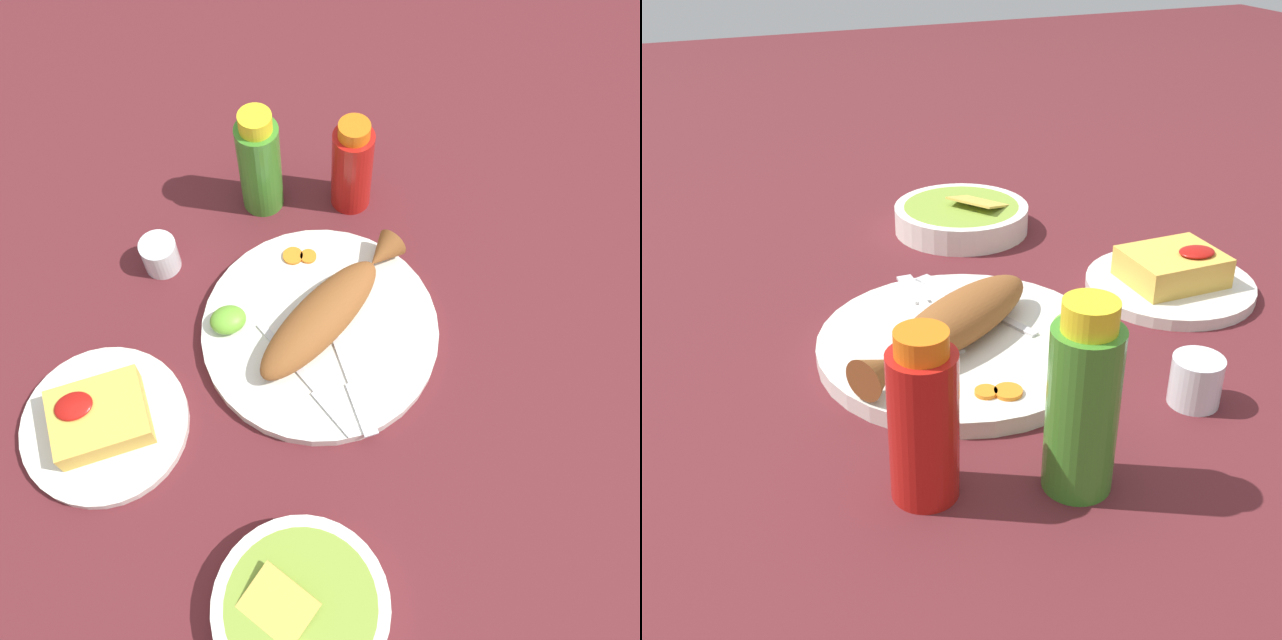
# 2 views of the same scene
# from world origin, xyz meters

# --- Properties ---
(ground_plane) EXTENTS (4.00, 4.00, 0.00)m
(ground_plane) POSITION_xyz_m (0.00, 0.00, 0.00)
(ground_plane) COLOR #561E23
(main_plate) EXTENTS (0.30, 0.30, 0.02)m
(main_plate) POSITION_xyz_m (0.00, 0.00, 0.01)
(main_plate) COLOR silver
(main_plate) RESTS_ON ground_plane
(fried_fish) EXTENTS (0.24, 0.18, 0.05)m
(fried_fish) POSITION_xyz_m (-0.01, -0.01, 0.04)
(fried_fish) COLOR brown
(fried_fish) RESTS_ON main_plate
(fork_near) EXTENTS (0.02, 0.19, 0.00)m
(fork_near) POSITION_xyz_m (-0.01, 0.08, 0.02)
(fork_near) COLOR silver
(fork_near) RESTS_ON main_plate
(fork_far) EXTENTS (0.08, 0.18, 0.00)m
(fork_far) POSITION_xyz_m (0.03, 0.07, 0.02)
(fork_far) COLOR silver
(fork_far) RESTS_ON main_plate
(carrot_slice_near) EXTENTS (0.02, 0.02, 0.00)m
(carrot_slice_near) POSITION_xyz_m (-0.02, -0.10, 0.02)
(carrot_slice_near) COLOR orange
(carrot_slice_near) RESTS_ON main_plate
(carrot_slice_mid) EXTENTS (0.03, 0.03, 0.00)m
(carrot_slice_mid) POSITION_xyz_m (0.00, -0.11, 0.02)
(carrot_slice_mid) COLOR orange
(carrot_slice_mid) RESTS_ON main_plate
(lime_wedge_main) EXTENTS (0.05, 0.04, 0.03)m
(lime_wedge_main) POSITION_xyz_m (0.11, -0.04, 0.03)
(lime_wedge_main) COLOR #6BB233
(lime_wedge_main) RESTS_ON main_plate
(hot_sauce_bottle_red) EXTENTS (0.06, 0.06, 0.15)m
(hot_sauce_bottle_red) POSITION_xyz_m (-0.11, -0.19, 0.07)
(hot_sauce_bottle_red) COLOR #B21914
(hot_sauce_bottle_red) RESTS_ON ground_plane
(hot_sauce_bottle_green) EXTENTS (0.06, 0.06, 0.17)m
(hot_sauce_bottle_green) POSITION_xyz_m (0.01, -0.23, 0.08)
(hot_sauce_bottle_green) COLOR #3D8428
(hot_sauce_bottle_green) RESTS_ON ground_plane
(salt_cup) EXTENTS (0.05, 0.05, 0.05)m
(salt_cup) POSITION_xyz_m (0.17, -0.17, 0.02)
(salt_cup) COLOR silver
(salt_cup) RESTS_ON ground_plane
(side_plate_fries) EXTENTS (0.20, 0.20, 0.01)m
(side_plate_fries) POSITION_xyz_m (0.28, 0.04, 0.01)
(side_plate_fries) COLOR silver
(side_plate_fries) RESTS_ON ground_plane
(fries_pile) EXTENTS (0.11, 0.09, 0.04)m
(fries_pile) POSITION_xyz_m (0.28, 0.04, 0.03)
(fries_pile) COLOR gold
(fries_pile) RESTS_ON side_plate_fries
(guacamole_bowl) EXTENTS (0.19, 0.19, 0.05)m
(guacamole_bowl) POSITION_xyz_m (0.13, 0.31, 0.02)
(guacamole_bowl) COLOR white
(guacamole_bowl) RESTS_ON ground_plane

